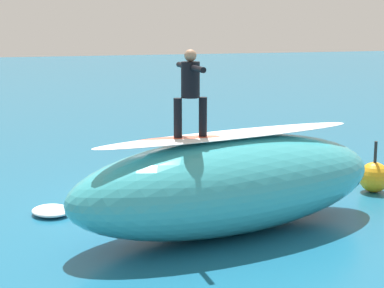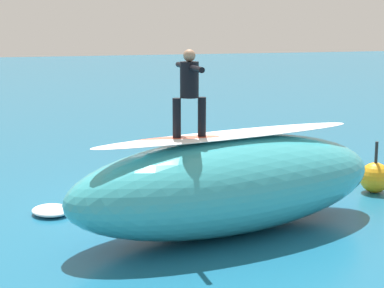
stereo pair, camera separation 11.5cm
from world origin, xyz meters
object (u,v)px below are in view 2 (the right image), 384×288
at_px(surfboard_paddling, 194,180).
at_px(surfer_paddling, 189,174).
at_px(surfer_riding, 189,86).
at_px(buoy_marker, 375,177).
at_px(surfboard_riding, 189,139).

relative_size(surfboard_paddling, surfer_paddling, 1.42).
distance_m(surfer_riding, surfboard_paddling, 5.05).
relative_size(surfer_riding, surfboard_paddling, 0.77).
relative_size(surfboard_paddling, buoy_marker, 1.66).
relative_size(surfboard_riding, surfer_riding, 1.35).
xyz_separation_m(surfer_riding, surfboard_paddling, (-1.36, -4.00, -2.76)).
xyz_separation_m(surfboard_paddling, buoy_marker, (-3.69, 2.25, 0.32)).
height_order(surfboard_riding, buoy_marker, surfboard_riding).
bearing_deg(surfer_paddling, surfer_riding, -72.20).
xyz_separation_m(surfboard_riding, surfboard_paddling, (-1.36, -4.00, -1.82)).
bearing_deg(buoy_marker, surfer_paddling, -31.39).
distance_m(surfboard_riding, surfboard_paddling, 4.60).
relative_size(surfer_riding, buoy_marker, 1.28).
bearing_deg(surfboard_paddling, surfboard_riding, -73.76).
bearing_deg(surfboard_riding, surfboard_paddling, -108.00).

